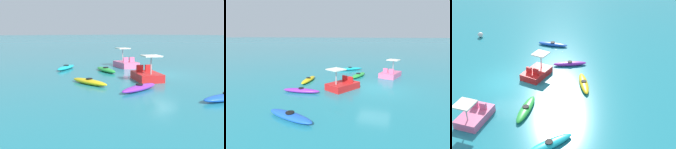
# 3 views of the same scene
# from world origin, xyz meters

# --- Properties ---
(ground_plane) EXTENTS (600.00, 600.00, 0.00)m
(ground_plane) POSITION_xyz_m (0.00, 0.00, 0.00)
(ground_plane) COLOR teal
(kayak_yellow) EXTENTS (2.97, 0.88, 0.37)m
(kayak_yellow) POSITION_xyz_m (0.35, 5.98, 0.16)
(kayak_yellow) COLOR yellow
(kayak_yellow) RESTS_ON ground_plane
(kayak_blue) EXTENTS (1.41, 2.93, 0.37)m
(kayak_blue) POSITION_xyz_m (-6.74, 3.37, 0.16)
(kayak_blue) COLOR blue
(kayak_blue) RESTS_ON ground_plane
(kayak_purple) EXTENTS (0.91, 2.81, 0.37)m
(kayak_purple) POSITION_xyz_m (-2.77, 4.97, 0.16)
(kayak_purple) COLOR purple
(kayak_purple) RESTS_ON ground_plane
(kayak_cyan) EXTENTS (2.30, 2.87, 0.37)m
(kayak_cyan) POSITION_xyz_m (6.81, 3.75, 0.16)
(kayak_cyan) COLOR #19B7C6
(kayak_cyan) RESTS_ON ground_plane
(kayak_green) EXTENTS (3.04, 1.32, 0.37)m
(kayak_green) POSITION_xyz_m (3.56, 2.08, 0.16)
(kayak_green) COLOR green
(kayak_green) RESTS_ON ground_plane
(pedal_boat_pink) EXTENTS (2.74, 2.16, 1.68)m
(pedal_boat_pink) POSITION_xyz_m (4.49, -0.97, 0.34)
(pedal_boat_pink) COLOR pink
(pedal_boat_pink) RESTS_ON ground_plane
(pedal_boat_red) EXTENTS (2.82, 2.45, 1.68)m
(pedal_boat_red) POSITION_xyz_m (-0.99, 2.37, 0.34)
(pedal_boat_red) COLOR red
(pedal_boat_red) RESTS_ON ground_plane
(buoy_white) EXTENTS (0.53, 0.53, 0.53)m
(buoy_white) POSITION_xyz_m (-8.74, -4.02, 0.26)
(buoy_white) COLOR white
(buoy_white) RESTS_ON ground_plane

